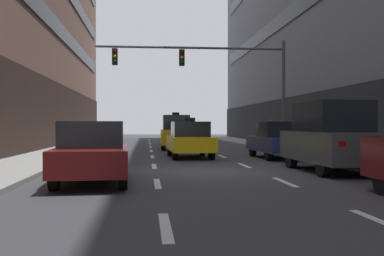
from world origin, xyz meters
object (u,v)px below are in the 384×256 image
(pedestrian_0, at_px, (271,131))
(car_parked_2, at_px, (278,140))
(car_driving_0, at_px, (93,153))
(car_parked_1, at_px, (331,137))
(taxi_driving_2, at_px, (176,132))
(taxi_driving_1, at_px, (190,140))
(traffic_signal_0, at_px, (216,70))

(pedestrian_0, bearing_deg, car_parked_2, -102.91)
(car_driving_0, distance_m, car_parked_1, 7.49)
(car_driving_0, height_order, taxi_driving_2, taxi_driving_2)
(car_parked_2, bearing_deg, car_driving_0, -130.83)
(taxi_driving_1, bearing_deg, taxi_driving_2, 91.50)
(car_parked_1, height_order, pedestrian_0, car_parked_1)
(car_parked_1, height_order, car_parked_2, car_parked_1)
(car_parked_1, height_order, traffic_signal_0, traffic_signal_0)
(traffic_signal_0, bearing_deg, car_driving_0, -112.08)
(car_driving_0, height_order, traffic_signal_0, traffic_signal_0)
(car_parked_1, bearing_deg, pedestrian_0, 82.85)
(traffic_signal_0, xyz_separation_m, pedestrian_0, (3.83, 3.27, -3.26))
(car_parked_2, bearing_deg, car_parked_1, -90.01)
(taxi_driving_1, relative_size, pedestrian_0, 2.65)
(car_driving_0, relative_size, traffic_signal_0, 0.43)
(taxi_driving_1, distance_m, traffic_signal_0, 5.00)
(traffic_signal_0, bearing_deg, pedestrian_0, 40.44)
(taxi_driving_1, xyz_separation_m, taxi_driving_2, (-0.19, 7.16, 0.23))
(car_driving_0, distance_m, traffic_signal_0, 13.69)
(car_parked_2, bearing_deg, traffic_signal_0, 118.63)
(taxi_driving_1, bearing_deg, traffic_signal_0, 61.73)
(taxi_driving_1, relative_size, taxi_driving_2, 1.02)
(taxi_driving_1, xyz_separation_m, pedestrian_0, (5.50, 6.36, 0.30))
(car_parked_2, relative_size, pedestrian_0, 2.63)
(traffic_signal_0, bearing_deg, car_parked_1, -77.73)
(taxi_driving_2, xyz_separation_m, traffic_signal_0, (1.85, -4.07, 3.33))
(taxi_driving_1, distance_m, car_parked_2, 3.94)
(taxi_driving_2, distance_m, traffic_signal_0, 5.57)
(car_driving_0, distance_m, taxi_driving_1, 9.73)
(car_driving_0, xyz_separation_m, car_parked_2, (7.14, 8.26, 0.03))
(car_parked_2, bearing_deg, taxi_driving_1, 166.95)
(car_parked_1, bearing_deg, taxi_driving_1, 119.08)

